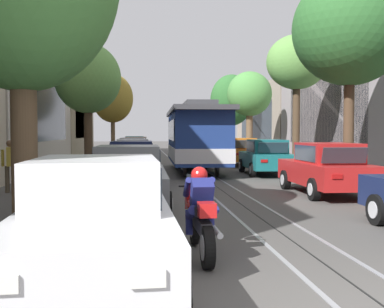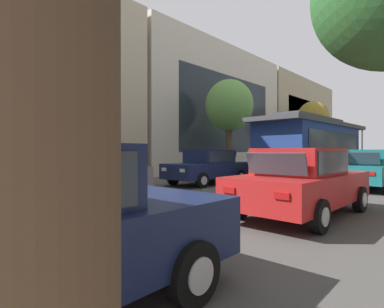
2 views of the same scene
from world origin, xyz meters
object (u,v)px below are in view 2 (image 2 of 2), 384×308
at_px(parked_car_teal_far_left, 351,158).
at_px(parked_car_navy_mid_left, 208,167).
at_px(parked_car_white_fourth_left, 266,163).
at_px(parked_car_navy_near_right, 4,237).
at_px(parked_car_brown_sixth_left, 334,159).
at_px(pedestrian_on_left_pavement, 121,163).
at_px(parked_car_grey_second_left, 83,174).
at_px(parked_car_teal_mid_right, 370,169).
at_px(street_tree_kerb_left_second, 229,106).
at_px(cable_car_trolley, 311,148).
at_px(parked_car_red_second_right, 302,182).
at_px(parked_car_silver_fifth_left, 306,161).
at_px(street_tree_kerb_left_mid, 313,121).

bearing_deg(parked_car_teal_far_left, parked_car_navy_mid_left, -89.47).
distance_m(parked_car_white_fourth_left, parked_car_navy_near_right, 16.59).
relative_size(parked_car_brown_sixth_left, pedestrian_on_left_pavement, 2.66).
relative_size(parked_car_grey_second_left, parked_car_navy_near_right, 1.00).
relative_size(parked_car_teal_far_left, parked_car_teal_mid_right, 1.00).
bearing_deg(street_tree_kerb_left_second, cable_car_trolley, 2.15).
bearing_deg(pedestrian_on_left_pavement, parked_car_teal_far_left, 82.17).
bearing_deg(parked_car_white_fourth_left, parked_car_red_second_right, -56.83).
distance_m(parked_car_grey_second_left, parked_car_teal_far_left, 29.75).
relative_size(parked_car_brown_sixth_left, cable_car_trolley, 0.48).
distance_m(parked_car_silver_fifth_left, cable_car_trolley, 7.89).
relative_size(parked_car_teal_mid_right, pedestrian_on_left_pavement, 2.65).
height_order(parked_car_grey_second_left, cable_car_trolley, cable_car_trolley).
xyz_separation_m(street_tree_kerb_left_mid, cable_car_trolley, (4.68, -12.38, -2.70)).
bearing_deg(parked_car_white_fourth_left, street_tree_kerb_left_mid, 98.12).
relative_size(parked_car_silver_fifth_left, street_tree_kerb_left_mid, 0.72).
bearing_deg(pedestrian_on_left_pavement, street_tree_kerb_left_second, 76.03).
height_order(parked_car_white_fourth_left, parked_car_red_second_right, same).
bearing_deg(parked_car_teal_far_left, parked_car_white_fourth_left, -89.49).
relative_size(street_tree_kerb_left_second, cable_car_trolley, 0.65).
distance_m(parked_car_grey_second_left, cable_car_trolley, 11.29).
xyz_separation_m(parked_car_brown_sixth_left, parked_car_teal_far_left, (-0.18, 5.88, 0.00)).
bearing_deg(parked_car_brown_sixth_left, cable_car_trolley, -76.97).
xyz_separation_m(parked_car_brown_sixth_left, parked_car_red_second_right, (6.05, -21.44, 0.00)).
height_order(parked_car_brown_sixth_left, cable_car_trolley, cable_car_trolley).
relative_size(parked_car_red_second_right, street_tree_kerb_left_second, 0.73).
bearing_deg(cable_car_trolley, parked_car_teal_far_left, 99.59).
bearing_deg(parked_car_teal_far_left, parked_car_navy_near_right, -79.38).
distance_m(parked_car_brown_sixth_left, parked_car_navy_near_right, 28.24).
bearing_deg(parked_car_white_fourth_left, pedestrian_on_left_pavement, -115.41).
height_order(parked_car_teal_far_left, parked_car_teal_mid_right, same).
distance_m(parked_car_grey_second_left, parked_car_silver_fifth_left, 18.04).
bearing_deg(parked_car_navy_near_right, cable_car_trolley, 101.95).
distance_m(parked_car_navy_near_right, cable_car_trolley, 14.91).
bearing_deg(parked_car_navy_near_right, parked_car_white_fourth_left, 111.63).
bearing_deg(parked_car_brown_sixth_left, street_tree_kerb_left_mid, -159.49).
height_order(street_tree_kerb_left_mid, cable_car_trolley, street_tree_kerb_left_mid).
xyz_separation_m(parked_car_silver_fifth_left, street_tree_kerb_left_mid, (-1.53, 5.21, 3.57)).
bearing_deg(parked_car_teal_mid_right, street_tree_kerb_left_second, 170.07).
distance_m(parked_car_navy_mid_left, parked_car_brown_sixth_left, 17.74).
height_order(cable_car_trolley, pedestrian_on_left_pavement, cable_car_trolley).
distance_m(parked_car_white_fourth_left, street_tree_kerb_left_mid, 12.18).
relative_size(street_tree_kerb_left_second, street_tree_kerb_left_mid, 0.97).
xyz_separation_m(parked_car_teal_mid_right, street_tree_kerb_left_second, (-8.05, 1.41, 3.55)).
height_order(parked_car_silver_fifth_left, parked_car_teal_far_left, same).
xyz_separation_m(parked_car_red_second_right, cable_car_trolley, (-3.04, 8.43, 0.86)).
relative_size(parked_car_brown_sixth_left, parked_car_red_second_right, 1.01).
bearing_deg(cable_car_trolley, parked_car_navy_mid_left, -122.15).
bearing_deg(parked_car_silver_fifth_left, parked_car_brown_sixth_left, 88.61).
bearing_deg(street_tree_kerb_left_second, parked_car_silver_fifth_left, 75.47).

